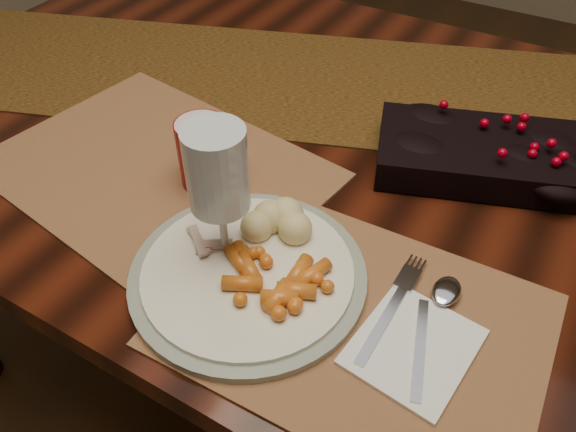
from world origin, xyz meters
The scene contains 15 objects.
floor centered at (0.00, 0.00, 0.00)m, with size 5.00×5.00×0.00m, color black.
dining_table centered at (0.00, 0.00, 0.38)m, with size 1.80×1.00×0.75m, color black.
table_runner centered at (-0.05, 0.18, 0.75)m, with size 1.86×0.38×0.00m, color #351902.
centerpiece centered at (0.17, 0.04, 0.79)m, with size 0.32×0.17×0.06m, color black, non-canonical shape.
placemat_main centered at (0.12, -0.32, 0.75)m, with size 0.42×0.31×0.00m, color brown.
placemat_second centered at (-0.26, -0.22, 0.75)m, with size 0.49×0.36×0.00m, color brown.
dinner_plate centered at (-0.02, -0.33, 0.76)m, with size 0.29×0.29×0.02m, color white.
baby_carrots centered at (0.00, -0.33, 0.78)m, with size 0.12×0.10×0.02m, color orange, non-canonical shape.
mashed_potatoes centered at (-0.02, -0.25, 0.79)m, with size 0.08×0.07×0.05m, color beige, non-canonical shape.
turkey_shreds centered at (-0.09, -0.33, 0.78)m, with size 0.06×0.05×0.01m, color beige, non-canonical shape.
napkin centered at (0.19, -0.32, 0.76)m, with size 0.12×0.14×0.00m, color white.
fork centered at (0.15, -0.29, 0.76)m, with size 0.02×0.16×0.00m, color silver, non-canonical shape.
spoon centered at (0.20, -0.29, 0.76)m, with size 0.03×0.17×0.00m, color silver, non-canonical shape.
red_cup centered at (-0.18, -0.20, 0.80)m, with size 0.07×0.07×0.10m, color #8B0007.
wine_glass centered at (-0.07, -0.31, 0.85)m, with size 0.07×0.07×0.20m, color #B1BEC6, non-canonical shape.
Camera 1 is at (0.25, -0.70, 1.29)m, focal length 35.00 mm.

